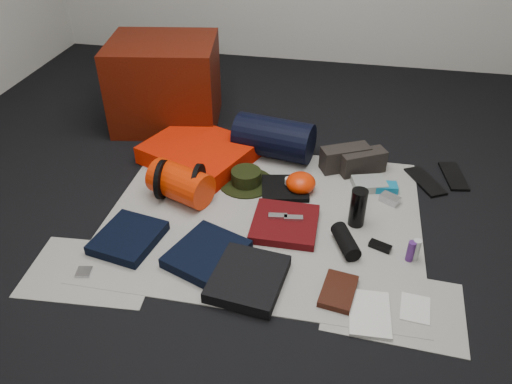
% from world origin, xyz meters
% --- Properties ---
extents(floor, '(4.50, 4.50, 0.02)m').
position_xyz_m(floor, '(0.00, 0.00, -0.01)').
color(floor, black).
rests_on(floor, ground).
extents(newspaper_mat, '(1.60, 1.30, 0.01)m').
position_xyz_m(newspaper_mat, '(0.00, 0.00, 0.00)').
color(newspaper_mat, beige).
rests_on(newspaper_mat, floor).
extents(newspaper_sheet_front_left, '(0.61, 0.44, 0.00)m').
position_xyz_m(newspaper_sheet_front_left, '(-0.70, -0.55, 0.00)').
color(newspaper_sheet_front_left, beige).
rests_on(newspaper_sheet_front_left, floor).
extents(newspaper_sheet_front_right, '(0.60, 0.43, 0.00)m').
position_xyz_m(newspaper_sheet_front_right, '(0.65, -0.50, 0.00)').
color(newspaper_sheet_front_right, beige).
rests_on(newspaper_sheet_front_right, floor).
extents(red_cabinet, '(0.76, 0.67, 0.56)m').
position_xyz_m(red_cabinet, '(-0.84, 0.91, 0.28)').
color(red_cabinet, '#511205').
rests_on(red_cabinet, floor).
extents(sleeping_pad, '(0.73, 0.67, 0.11)m').
position_xyz_m(sleeping_pad, '(-0.49, 0.46, 0.06)').
color(sleeping_pad, red).
rests_on(sleeping_pad, newspaper_mat).
extents(stuff_sack, '(0.38, 0.30, 0.19)m').
position_xyz_m(stuff_sack, '(-0.47, 0.06, 0.10)').
color(stuff_sack, red).
rests_on(stuff_sack, newspaper_mat).
extents(sack_strap_left, '(0.02, 0.22, 0.22)m').
position_xyz_m(sack_strap_left, '(-0.57, 0.06, 0.11)').
color(sack_strap_left, black).
rests_on(sack_strap_left, newspaper_mat).
extents(sack_strap_right, '(0.03, 0.22, 0.22)m').
position_xyz_m(sack_strap_right, '(-0.37, 0.06, 0.11)').
color(sack_strap_right, black).
rests_on(sack_strap_right, newspaper_mat).
extents(navy_duffel, '(0.51, 0.33, 0.25)m').
position_xyz_m(navy_duffel, '(-0.05, 0.60, 0.13)').
color(navy_duffel, black).
rests_on(navy_duffel, newspaper_mat).
extents(boonie_brim, '(0.39, 0.39, 0.01)m').
position_xyz_m(boonie_brim, '(-0.15, 0.27, 0.01)').
color(boonie_brim, black).
rests_on(boonie_brim, newspaper_mat).
extents(boonie_crown, '(0.17, 0.17, 0.07)m').
position_xyz_m(boonie_crown, '(-0.15, 0.27, 0.05)').
color(boonie_crown, black).
rests_on(boonie_crown, boonie_brim).
extents(hiking_boot_left, '(0.30, 0.22, 0.14)m').
position_xyz_m(hiking_boot_left, '(0.39, 0.54, 0.08)').
color(hiking_boot_left, black).
rests_on(hiking_boot_left, newspaper_mat).
extents(hiking_boot_right, '(0.28, 0.22, 0.13)m').
position_xyz_m(hiking_boot_right, '(0.49, 0.52, 0.07)').
color(hiking_boot_right, black).
rests_on(hiking_boot_right, newspaper_mat).
extents(flip_flop_left, '(0.23, 0.31, 0.02)m').
position_xyz_m(flip_flop_left, '(0.85, 0.48, 0.01)').
color(flip_flop_left, black).
rests_on(flip_flop_left, floor).
extents(flip_flop_right, '(0.15, 0.30, 0.02)m').
position_xyz_m(flip_flop_right, '(1.02, 0.57, 0.01)').
color(flip_flop_right, black).
rests_on(flip_flop_right, floor).
extents(trousers_navy_a, '(0.33, 0.36, 0.05)m').
position_xyz_m(trousers_navy_a, '(-0.61, -0.33, 0.03)').
color(trousers_navy_a, black).
rests_on(trousers_navy_a, newspaper_mat).
extents(trousers_navy_b, '(0.40, 0.42, 0.05)m').
position_xyz_m(trousers_navy_b, '(-0.20, -0.37, 0.03)').
color(trousers_navy_b, black).
rests_on(trousers_navy_b, newspaper_mat).
extents(trousers_charcoal, '(0.34, 0.38, 0.05)m').
position_xyz_m(trousers_charcoal, '(0.02, -0.49, 0.03)').
color(trousers_charcoal, black).
rests_on(trousers_charcoal, newspaper_mat).
extents(black_tshirt, '(0.30, 0.28, 0.03)m').
position_xyz_m(black_tshirt, '(0.07, 0.24, 0.02)').
color(black_tshirt, black).
rests_on(black_tshirt, newspaper_mat).
extents(red_shirt, '(0.33, 0.33, 0.04)m').
position_xyz_m(red_shirt, '(0.12, -0.07, 0.03)').
color(red_shirt, '#4B080A').
rests_on(red_shirt, newspaper_mat).
extents(orange_stuff_sack, '(0.17, 0.17, 0.11)m').
position_xyz_m(orange_stuff_sack, '(0.16, 0.25, 0.06)').
color(orange_stuff_sack, red).
rests_on(orange_stuff_sack, newspaper_mat).
extents(first_aid_pouch, '(0.21, 0.18, 0.04)m').
position_xyz_m(first_aid_pouch, '(0.53, 0.36, 0.03)').
color(first_aid_pouch, gray).
rests_on(first_aid_pouch, newspaper_mat).
extents(water_bottle, '(0.08, 0.08, 0.21)m').
position_xyz_m(water_bottle, '(0.47, 0.02, 0.11)').
color(water_bottle, black).
rests_on(water_bottle, newspaper_mat).
extents(speaker, '(0.16, 0.22, 0.08)m').
position_xyz_m(speaker, '(0.43, -0.17, 0.05)').
color(speaker, black).
rests_on(speaker, newspaper_mat).
extents(compact_camera, '(0.12, 0.11, 0.04)m').
position_xyz_m(compact_camera, '(0.65, 0.24, 0.03)').
color(compact_camera, '#BABABF').
rests_on(compact_camera, newspaper_mat).
extents(cyan_case, '(0.14, 0.10, 0.04)m').
position_xyz_m(cyan_case, '(0.63, 0.35, 0.03)').
color(cyan_case, '#0F7198').
rests_on(cyan_case, newspaper_mat).
extents(toiletry_purple, '(0.05, 0.05, 0.11)m').
position_xyz_m(toiletry_purple, '(0.73, -0.20, 0.06)').
color(toiletry_purple, '#4A2069').
rests_on(toiletry_purple, newspaper_mat).
extents(toiletry_clear, '(0.05, 0.05, 0.11)m').
position_xyz_m(toiletry_clear, '(0.75, -0.18, 0.06)').
color(toiletry_clear, '#BABFB9').
rests_on(toiletry_clear, newspaper_mat).
extents(paperback_book, '(0.17, 0.23, 0.03)m').
position_xyz_m(paperback_book, '(0.41, -0.48, 0.02)').
color(paperback_book, black).
rests_on(paperback_book, newspaper_mat).
extents(map_booklet, '(0.18, 0.25, 0.01)m').
position_xyz_m(map_booklet, '(0.55, -0.57, 0.01)').
color(map_booklet, silver).
rests_on(map_booklet, newspaper_mat).
extents(map_printout, '(0.13, 0.16, 0.01)m').
position_xyz_m(map_printout, '(0.74, -0.50, 0.01)').
color(map_printout, silver).
rests_on(map_printout, newspaper_mat).
extents(sunglasses, '(0.11, 0.08, 0.03)m').
position_xyz_m(sunglasses, '(0.59, -0.14, 0.02)').
color(sunglasses, black).
rests_on(sunglasses, newspaper_mat).
extents(key_cluster, '(0.08, 0.08, 0.01)m').
position_xyz_m(key_cluster, '(-0.72, -0.57, 0.01)').
color(key_cluster, '#BABABF').
rests_on(key_cluster, newspaper_mat).
extents(tape_roll, '(0.05, 0.05, 0.04)m').
position_xyz_m(tape_roll, '(0.09, 0.27, 0.05)').
color(tape_roll, silver).
rests_on(tape_roll, black_tshirt).
extents(energy_bar_a, '(0.10, 0.05, 0.01)m').
position_xyz_m(energy_bar_a, '(0.08, -0.05, 0.06)').
color(energy_bar_a, '#BABABF').
rests_on(energy_bar_a, red_shirt).
extents(energy_bar_b, '(0.10, 0.05, 0.01)m').
position_xyz_m(energy_bar_b, '(0.16, -0.05, 0.06)').
color(energy_bar_b, '#BABABF').
rests_on(energy_bar_b, red_shirt).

